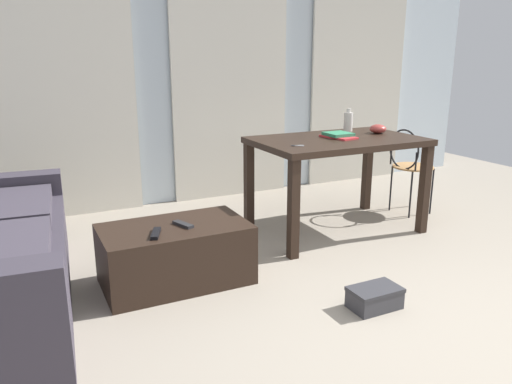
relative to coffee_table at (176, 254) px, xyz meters
name	(u,v)px	position (x,y,z in m)	size (l,w,h in m)	color
ground_plane	(337,258)	(1.20, -0.14, -0.20)	(7.85, 7.85, 0.00)	gray
wall_back	(227,72)	(1.20, 1.90, 1.09)	(6.30, 0.10, 2.58)	silver
curtains	(231,86)	(1.20, 1.81, 0.95)	(4.48, 0.03, 2.30)	beige
coffee_table	(176,254)	(0.00, 0.00, 0.00)	(0.94, 0.54, 0.39)	black
craft_table	(337,151)	(1.53, 0.38, 0.50)	(1.36, 0.85, 0.80)	black
wire_chair	(409,161)	(2.41, 0.48, 0.31)	(0.38, 0.38, 0.81)	#B7844C
bottle_near	(348,121)	(1.84, 0.66, 0.69)	(0.08, 0.08, 0.20)	beige
bowl	(378,129)	(2.00, 0.45, 0.64)	(0.14, 0.14, 0.08)	#9E3833
book_stack	(338,135)	(1.55, 0.41, 0.62)	(0.22, 0.32, 0.04)	red
scissors	(296,146)	(1.04, 0.22, 0.60)	(0.10, 0.07, 0.00)	#9EA0A5
tv_remote_primary	(183,224)	(0.05, -0.03, 0.21)	(0.05, 0.17, 0.02)	#232326
tv_remote_secondary	(156,233)	(-0.15, -0.12, 0.21)	(0.04, 0.18, 0.02)	black
shoebox	(375,298)	(0.95, -0.86, -0.13)	(0.31, 0.19, 0.13)	#38383D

